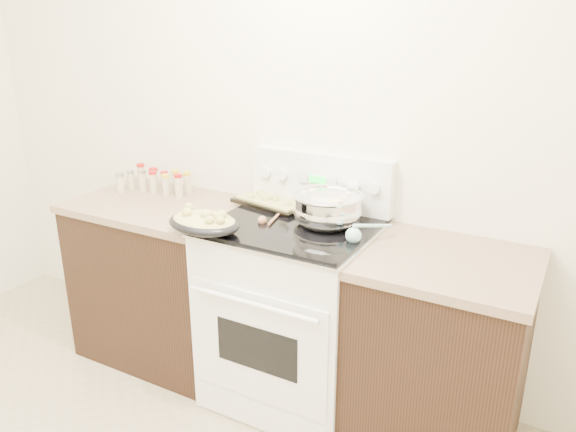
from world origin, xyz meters
The scene contains 9 objects.
counter_left centered at (-0.48, 1.43, 0.46)m, with size 0.93×0.67×0.92m.
counter_right centered at (1.08, 1.43, 0.46)m, with size 0.73×0.67×0.92m.
kitchen_range centered at (0.35, 1.42, 0.49)m, with size 0.78×0.73×1.22m.
mixing_bowl centered at (0.49, 1.50, 1.02)m, with size 0.34×0.34×0.19m.
roasting_pan centered at (0.04, 1.14, 0.99)m, with size 0.38×0.28×0.11m.
baking_sheet centered at (0.12, 1.65, 0.96)m, with size 0.45×0.36×0.06m.
wooden_spoon centered at (0.22, 1.40, 0.95)m, with size 0.08×0.26×0.04m.
blue_ladle centered at (0.69, 1.38, 0.97)m, with size 0.14×0.24×0.09m.
spice_jars centered at (-0.63, 1.57, 0.98)m, with size 0.40×0.22×0.13m.
Camera 1 is at (1.53, -0.76, 1.87)m, focal length 35.00 mm.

